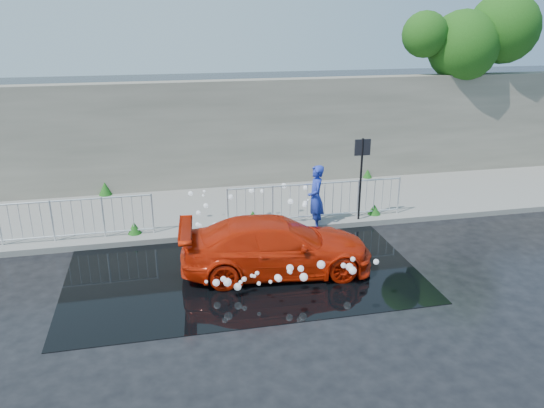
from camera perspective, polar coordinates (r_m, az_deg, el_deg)
The scene contains 13 objects.
ground at distance 11.64m, azimuth -4.90°, elevation -9.42°, with size 90.00×90.00×0.00m, color black.
pavement at distance 16.14m, azimuth -7.29°, elevation -0.64°, with size 30.00×4.00×0.15m, color gray.
curb at distance 14.29m, azimuth -6.52°, elevation -3.36°, with size 30.00×0.25×0.16m, color gray.
retaining_wall at distance 17.74m, azimuth -8.22°, elevation 7.33°, with size 30.00×0.60×3.50m, color #615E52.
puddle at distance 12.57m, azimuth -3.24°, elevation -7.01°, with size 8.00×5.00×0.01m, color black.
sign_post at distance 14.79m, azimuth 9.60°, elevation 4.05°, with size 0.45×0.06×2.50m.
tree at distance 20.80m, azimuth 21.16°, elevation 16.33°, with size 5.04×2.50×6.45m.
railing_left at distance 14.59m, azimuth -22.59°, elevation -1.55°, with size 5.05×0.05×1.10m.
railing_right at distance 14.93m, azimuth 4.75°, elevation 0.42°, with size 5.05×0.05×1.10m.
weeds at distance 15.67m, azimuth -8.16°, elevation -0.34°, with size 12.17×3.93×0.42m.
water_spray at distance 12.69m, azimuth -0.51°, elevation -3.68°, with size 3.59×5.74×1.11m.
red_car at distance 12.21m, azimuth 0.50°, elevation -4.53°, with size 1.79×4.40×1.28m, color red.
person at distance 14.52m, azimuth 4.73°, elevation 0.63°, with size 0.67×0.44×1.84m, color #2235AB.
Camera 1 is at (-1.20, -10.10, 5.67)m, focal length 35.00 mm.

